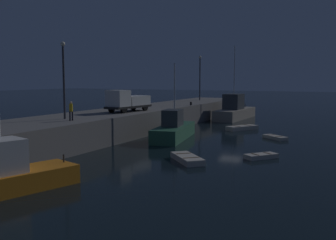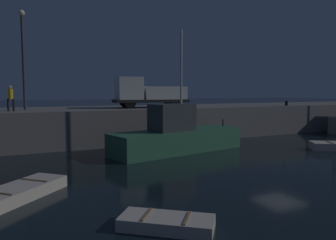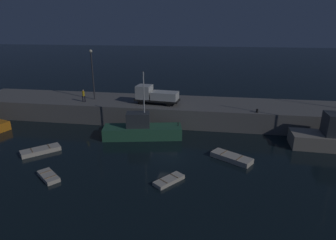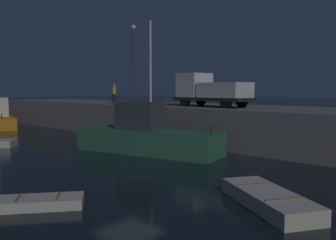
{
  "view_description": "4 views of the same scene",
  "coord_description": "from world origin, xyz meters",
  "px_view_note": "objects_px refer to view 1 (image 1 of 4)",
  "views": [
    {
      "loc": [
        -41.34,
        -12.99,
        6.47
      ],
      "look_at": [
        -5.43,
        5.1,
        2.17
      ],
      "focal_mm": 41.62,
      "sensor_mm": 36.0,
      "label": 1
    },
    {
      "loc": [
        -14.11,
        -14.02,
        3.98
      ],
      "look_at": [
        -3.31,
        8.16,
        1.85
      ],
      "focal_mm": 34.84,
      "sensor_mm": 36.0,
      "label": 2
    },
    {
      "loc": [
        4.14,
        -26.21,
        13.17
      ],
      "look_at": [
        -1.46,
        8.35,
        1.31
      ],
      "focal_mm": 30.15,
      "sensor_mm": 36.0,
      "label": 3
    },
    {
      "loc": [
        11.8,
        -10.34,
        3.95
      ],
      "look_at": [
        -4.59,
        7.57,
        1.86
      ],
      "focal_mm": 38.15,
      "sensor_mm": 36.0,
      "label": 4
    }
  ],
  "objects_px": {
    "utility_truck": "(127,101)",
    "bollard_west": "(191,103)",
    "fishing_trawler_red": "(4,174)",
    "rowboat_white_mid": "(187,159)",
    "lamp_post_west": "(64,74)",
    "fishing_boat_blue": "(235,111)",
    "dinghy_red_small": "(242,128)",
    "lamp_post_east": "(200,74)",
    "dinghy_orange_near": "(275,137)",
    "rowboat_blue_far": "(261,156)",
    "dockworker": "(71,110)",
    "fishing_boat_white": "(174,129)",
    "bollard_central": "(224,98)"
  },
  "relations": [
    {
      "from": "fishing_trawler_red",
      "to": "lamp_post_east",
      "type": "xyz_separation_m",
      "value": [
        48.01,
        7.63,
        6.1
      ]
    },
    {
      "from": "dockworker",
      "to": "lamp_post_west",
      "type": "bearing_deg",
      "value": 59.26
    },
    {
      "from": "dockworker",
      "to": "bollard_west",
      "type": "bearing_deg",
      "value": -3.54
    },
    {
      "from": "dinghy_red_small",
      "to": "lamp_post_east",
      "type": "height_order",
      "value": "lamp_post_east"
    },
    {
      "from": "lamp_post_east",
      "to": "utility_truck",
      "type": "height_order",
      "value": "lamp_post_east"
    },
    {
      "from": "rowboat_blue_far",
      "to": "lamp_post_west",
      "type": "distance_m",
      "value": 19.36
    },
    {
      "from": "rowboat_white_mid",
      "to": "lamp_post_west",
      "type": "relative_size",
      "value": 0.54
    },
    {
      "from": "fishing_boat_blue",
      "to": "bollard_west",
      "type": "distance_m",
      "value": 9.89
    },
    {
      "from": "dinghy_orange_near",
      "to": "lamp_post_east",
      "type": "bearing_deg",
      "value": 39.46
    },
    {
      "from": "fishing_boat_blue",
      "to": "utility_truck",
      "type": "distance_m",
      "value": 23.42
    },
    {
      "from": "fishing_boat_blue",
      "to": "bollard_west",
      "type": "xyz_separation_m",
      "value": [
        -9.04,
        3.71,
        1.56
      ]
    },
    {
      "from": "dinghy_red_small",
      "to": "rowboat_blue_far",
      "type": "relative_size",
      "value": 1.53
    },
    {
      "from": "fishing_boat_blue",
      "to": "rowboat_blue_far",
      "type": "height_order",
      "value": "fishing_boat_blue"
    },
    {
      "from": "fishing_boat_blue",
      "to": "dinghy_red_small",
      "type": "xyz_separation_m",
      "value": [
        -12.44,
        -4.8,
        -1.07
      ]
    },
    {
      "from": "dinghy_orange_near",
      "to": "rowboat_blue_far",
      "type": "xyz_separation_m",
      "value": [
        -10.87,
        -1.07,
        0.01
      ]
    },
    {
      "from": "rowboat_blue_far",
      "to": "fishing_trawler_red",
      "type": "bearing_deg",
      "value": 146.56
    },
    {
      "from": "rowboat_blue_far",
      "to": "bollard_central",
      "type": "bearing_deg",
      "value": 23.16
    },
    {
      "from": "fishing_trawler_red",
      "to": "bollard_central",
      "type": "xyz_separation_m",
      "value": [
        50.73,
        4.08,
        1.87
      ]
    },
    {
      "from": "lamp_post_west",
      "to": "lamp_post_east",
      "type": "bearing_deg",
      "value": 0.68
    },
    {
      "from": "dinghy_red_small",
      "to": "rowboat_blue_far",
      "type": "xyz_separation_m",
      "value": [
        -16.51,
        -6.34,
        -0.08
      ]
    },
    {
      "from": "bollard_west",
      "to": "bollard_central",
      "type": "relative_size",
      "value": 0.82
    },
    {
      "from": "fishing_trawler_red",
      "to": "dinghy_orange_near",
      "type": "height_order",
      "value": "fishing_trawler_red"
    },
    {
      "from": "dinghy_red_small",
      "to": "lamp_post_east",
      "type": "bearing_deg",
      "value": 38.06
    },
    {
      "from": "rowboat_blue_far",
      "to": "dockworker",
      "type": "height_order",
      "value": "dockworker"
    },
    {
      "from": "fishing_boat_white",
      "to": "lamp_post_east",
      "type": "relative_size",
      "value": 1.27
    },
    {
      "from": "rowboat_blue_far",
      "to": "dinghy_red_small",
      "type": "bearing_deg",
      "value": 20.99
    },
    {
      "from": "lamp_post_west",
      "to": "lamp_post_east",
      "type": "height_order",
      "value": "lamp_post_east"
    },
    {
      "from": "rowboat_blue_far",
      "to": "bollard_west",
      "type": "height_order",
      "value": "bollard_west"
    },
    {
      "from": "rowboat_white_mid",
      "to": "lamp_post_west",
      "type": "distance_m",
      "value": 14.68
    },
    {
      "from": "fishing_boat_white",
      "to": "lamp_post_west",
      "type": "height_order",
      "value": "lamp_post_west"
    },
    {
      "from": "dinghy_orange_near",
      "to": "bollard_west",
      "type": "bearing_deg",
      "value": 56.68
    },
    {
      "from": "fishing_trawler_red",
      "to": "lamp_post_west",
      "type": "distance_m",
      "value": 16.16
    },
    {
      "from": "dinghy_orange_near",
      "to": "dinghy_red_small",
      "type": "xyz_separation_m",
      "value": [
        5.65,
        5.26,
        0.09
      ]
    },
    {
      "from": "rowboat_blue_far",
      "to": "utility_truck",
      "type": "distance_m",
      "value": 18.49
    },
    {
      "from": "lamp_post_west",
      "to": "dinghy_red_small",
      "type": "bearing_deg",
      "value": -30.71
    },
    {
      "from": "rowboat_blue_far",
      "to": "bollard_west",
      "type": "bearing_deg",
      "value": 36.7
    },
    {
      "from": "fishing_boat_white",
      "to": "rowboat_white_mid",
      "type": "distance_m",
      "value": 11.5
    },
    {
      "from": "dinghy_red_small",
      "to": "bollard_west",
      "type": "xyz_separation_m",
      "value": [
        3.41,
        8.51,
        2.63
      ]
    },
    {
      "from": "fishing_trawler_red",
      "to": "bollard_west",
      "type": "height_order",
      "value": "fishing_trawler_red"
    },
    {
      "from": "bollard_west",
      "to": "bollard_central",
      "type": "xyz_separation_m",
      "value": [
        14.62,
        -0.07,
        0.05
      ]
    },
    {
      "from": "fishing_boat_blue",
      "to": "dockworker",
      "type": "relative_size",
      "value": 6.68
    },
    {
      "from": "fishing_boat_white",
      "to": "lamp_post_east",
      "type": "height_order",
      "value": "lamp_post_east"
    },
    {
      "from": "dinghy_red_small",
      "to": "bollard_west",
      "type": "height_order",
      "value": "bollard_west"
    },
    {
      "from": "dinghy_orange_near",
      "to": "lamp_post_east",
      "type": "relative_size",
      "value": 0.39
    },
    {
      "from": "fishing_boat_blue",
      "to": "rowboat_blue_far",
      "type": "relative_size",
      "value": 4.13
    },
    {
      "from": "lamp_post_west",
      "to": "utility_truck",
      "type": "height_order",
      "value": "lamp_post_west"
    },
    {
      "from": "utility_truck",
      "to": "bollard_west",
      "type": "height_order",
      "value": "utility_truck"
    },
    {
      "from": "bollard_central",
      "to": "rowboat_blue_far",
      "type": "bearing_deg",
      "value": -156.84
    },
    {
      "from": "dockworker",
      "to": "rowboat_blue_far",
      "type": "bearing_deg",
      "value": -76.53
    },
    {
      "from": "dinghy_red_small",
      "to": "dockworker",
      "type": "distance_m",
      "value": 22.99
    }
  ]
}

